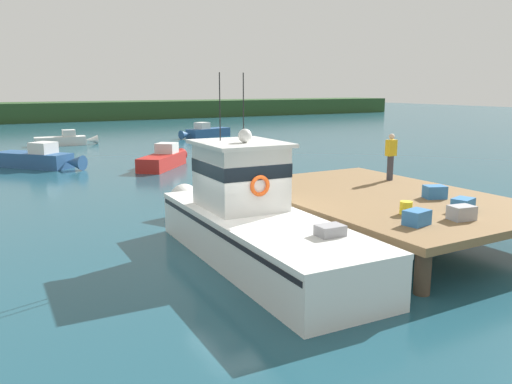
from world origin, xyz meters
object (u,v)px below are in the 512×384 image
at_px(crate_stack_near_edge, 462,213).
at_px(mooring_buoy_outer, 202,181).
at_px(deckhand_by_the_boat, 391,156).
at_px(moored_boat_outer_mooring, 65,140).
at_px(crate_single_by_cleat, 417,217).
at_px(moored_boat_off_the_point, 39,159).
at_px(main_fishing_boat, 251,220).
at_px(crate_single_far, 463,205).
at_px(moored_boat_far_left, 205,132).
at_px(moored_boat_mid_harbor, 165,159).
at_px(bait_bucket, 406,208).
at_px(crate_stack_mid_dock, 435,192).

bearing_deg(crate_stack_near_edge, mooring_buoy_outer, 95.06).
xyz_separation_m(deckhand_by_the_boat, moored_boat_outer_mooring, (-5.93, 28.66, -1.65)).
bearing_deg(crate_single_by_cleat, moored_boat_off_the_point, 103.83).
height_order(main_fishing_boat, crate_stack_near_edge, main_fishing_boat).
xyz_separation_m(crate_single_far, moored_boat_off_the_point, (-7.64, 21.98, -0.88)).
relative_size(crate_single_far, moored_boat_off_the_point, 0.12).
height_order(deckhand_by_the_boat, moored_boat_far_left, deckhand_by_the_boat).
bearing_deg(moored_boat_mid_harbor, deckhand_by_the_boat, -77.59).
distance_m(crate_single_far, moored_boat_off_the_point, 23.28).
relative_size(moored_boat_far_left, moored_boat_mid_harbor, 1.16).
height_order(moored_boat_far_left, moored_boat_outer_mooring, moored_boat_far_left).
bearing_deg(crate_stack_near_edge, crate_single_far, 37.00).
bearing_deg(deckhand_by_the_boat, moored_boat_off_the_point, 117.83).
relative_size(moored_boat_off_the_point, mooring_buoy_outer, 12.29).
xyz_separation_m(deckhand_by_the_boat, moored_boat_mid_harbor, (-3.14, 14.26, -1.61)).
height_order(moored_boat_off_the_point, moored_boat_far_left, moored_boat_off_the_point).
xyz_separation_m(main_fishing_boat, moored_boat_off_the_point, (-2.68, 19.36, -0.51)).
height_order(main_fishing_boat, deckhand_by_the_boat, main_fishing_boat).
height_order(crate_stack_near_edge, bait_bucket, crate_stack_near_edge).
relative_size(crate_single_by_cleat, bait_bucket, 1.76).
bearing_deg(crate_single_by_cleat, crate_stack_mid_dock, 34.55).
bearing_deg(moored_boat_mid_harbor, moored_boat_far_left, 58.26).
relative_size(main_fishing_boat, crate_single_by_cleat, 16.45).
height_order(crate_stack_mid_dock, moored_boat_mid_harbor, crate_stack_mid_dock).
height_order(moored_boat_mid_harbor, mooring_buoy_outer, moored_boat_mid_harbor).
height_order(crate_single_by_cleat, moored_boat_outer_mooring, crate_single_by_cleat).
bearing_deg(moored_boat_off_the_point, bait_bucket, -74.26).
xyz_separation_m(crate_single_far, moored_boat_mid_harbor, (-1.50, 18.66, -0.92)).
xyz_separation_m(crate_stack_near_edge, moored_boat_off_the_point, (-6.84, 22.57, -0.88)).
xyz_separation_m(crate_single_by_cleat, moored_boat_off_the_point, (-5.51, 22.38, -0.89)).
xyz_separation_m(main_fishing_boat, bait_bucket, (3.38, -2.14, 0.36)).
distance_m(deckhand_by_the_boat, moored_boat_mid_harbor, 14.69).
distance_m(crate_stack_near_edge, bait_bucket, 1.34).
distance_m(crate_stack_near_edge, crate_single_by_cleat, 1.35).
relative_size(crate_single_far, deckhand_by_the_boat, 0.37).
relative_size(main_fishing_boat, moored_boat_far_left, 1.86).
bearing_deg(moored_boat_outer_mooring, moored_boat_far_left, 2.72).
distance_m(moored_boat_off_the_point, moored_boat_outer_mooring, 11.58).
distance_m(bait_bucket, moored_boat_far_left, 34.46).
height_order(crate_single_far, crate_stack_near_edge, crate_stack_near_edge).
relative_size(crate_stack_mid_dock, moored_boat_far_left, 0.11).
relative_size(crate_stack_near_edge, bait_bucket, 1.76).
xyz_separation_m(main_fishing_boat, moored_boat_far_left, (12.73, 31.02, -0.55)).
height_order(main_fishing_boat, moored_boat_mid_harbor, main_fishing_boat).
distance_m(main_fishing_boat, crate_stack_mid_dock, 5.70).
xyz_separation_m(moored_boat_mid_harbor, mooring_buoy_outer, (-0.46, -6.14, -0.25)).
bearing_deg(bait_bucket, crate_stack_mid_dock, 24.66).
bearing_deg(crate_single_far, moored_boat_far_left, 76.99).
bearing_deg(bait_bucket, crate_single_far, -16.97).
distance_m(main_fishing_boat, mooring_buoy_outer, 10.37).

